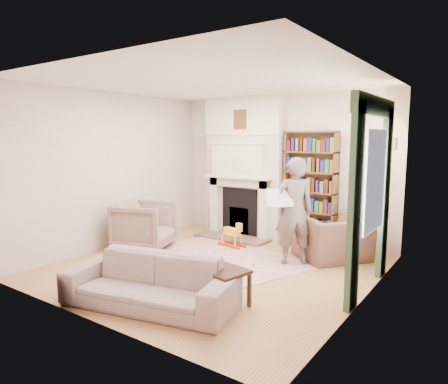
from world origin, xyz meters
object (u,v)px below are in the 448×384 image
Objects in this scene: armchair_left at (145,226)px; bookcase at (310,182)px; man_reading at (294,211)px; armchair_reading at (334,238)px; coffee_table at (219,286)px; paraffin_heater at (213,219)px; sofa at (149,282)px; rocking_horse at (232,234)px.

bookcase is at bearing -69.18° from armchair_left.
man_reading reaches higher than armchair_left.
armchair_reading is 0.89m from man_reading.
armchair_left is 2.77m from coffee_table.
man_reading reaches higher than coffee_table.
armchair_reading reaches higher than paraffin_heater.
sofa is 2.81m from rocking_horse.
armchair_reading is at bearing 20.40° from rocking_horse.
bookcase is 3.14m from armchair_left.
bookcase is 1.97× the size of armchair_left.
bookcase reaches higher than armchair_reading.
sofa is (-1.15, -3.06, -0.07)m from armchair_reading.
armchair_left reaches higher than coffee_table.
armchair_left is 1.59m from rocking_horse.
paraffin_heater is at bearing -173.96° from bookcase.
man_reading is at bearing -24.10° from paraffin_heater.
rocking_horse is (-1.80, -0.33, -0.13)m from armchair_reading.
sofa is at bearing 17.04° from armchair_reading.
sofa is 2.62m from man_reading.
armchair_left is at bearing -138.86° from bookcase.
paraffin_heater is 1.27m from rocking_horse.
armchair_left reaches higher than armchair_reading.
man_reading is 3.09× the size of paraffin_heater.
coffee_table is at bearing 27.23° from sofa.
bookcase is 3.34m from coffee_table.
man_reading is at bearing -1.27° from rocking_horse.
man_reading is at bearing -77.94° from bookcase.
coffee_table is at bearing -135.89° from armchair_left.
armchair_left reaches higher than sofa.
sofa is at bearing -66.64° from rocking_horse.
bookcase is 1.64× the size of armchair_reading.
man_reading is 2.42× the size of coffee_table.
bookcase reaches higher than armchair_left.
armchair_left is at bearing -96.93° from paraffin_heater.
armchair_left is 0.55× the size of man_reading.
bookcase is at bearing 105.20° from coffee_table.
armchair_left is 1.80m from paraffin_heater.
rocking_horse is at bearing -137.07° from bookcase.
rocking_horse is at bearing -41.94° from armchair_reading.
man_reading reaches higher than paraffin_heater.
rocking_horse is at bearing -70.85° from armchair_left.
bookcase is 3.86m from sofa.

